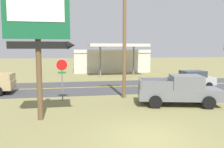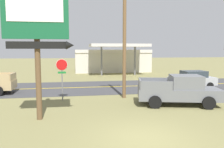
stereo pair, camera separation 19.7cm
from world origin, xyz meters
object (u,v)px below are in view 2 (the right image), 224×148
Objects in this scene: motel_sign at (37,27)px; car_silver_near_lane at (192,79)px; stop_sign at (62,72)px; pickup_grey_parked_on_lawn at (179,90)px; gas_station at (112,60)px; utility_pole at (124,35)px.

motel_sign is 15.41m from car_silver_near_lane.
car_silver_near_lane is at bearing 15.48° from stop_sign.
motel_sign is at bearing -167.90° from pickup_grey_parked_on_lawn.
car_silver_near_lane is (4.21, 5.96, -0.13)m from pickup_grey_parked_on_lawn.
stop_sign is 8.13m from pickup_grey_parked_on_lawn.
car_silver_near_lane is (12.71, 7.79, -3.90)m from motel_sign.
motel_sign is 0.57× the size of gas_station.
stop_sign is at bearing 160.48° from pickup_grey_parked_on_lawn.
gas_station reaches higher than car_silver_near_lane.
gas_station reaches higher than stop_sign.
gas_station is (7.97, 25.32, -2.79)m from motel_sign.
gas_station is 23.53m from pickup_grey_parked_on_lawn.
pickup_grey_parked_on_lawn is (0.53, -23.50, -0.98)m from gas_station.
stop_sign is 0.34× the size of utility_pole.
motel_sign is 1.25× the size of pickup_grey_parked_on_lawn.
motel_sign is 9.48m from pickup_grey_parked_on_lawn.
utility_pole is 21.02m from gas_station.
utility_pole reaches higher than motel_sign.
car_silver_near_lane is at bearing 54.79° from pickup_grey_parked_on_lawn.
utility_pole is at bearing 137.34° from pickup_grey_parked_on_lawn.
stop_sign is 0.53× the size of pickup_grey_parked_on_lawn.
motel_sign is 26.69m from gas_station.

